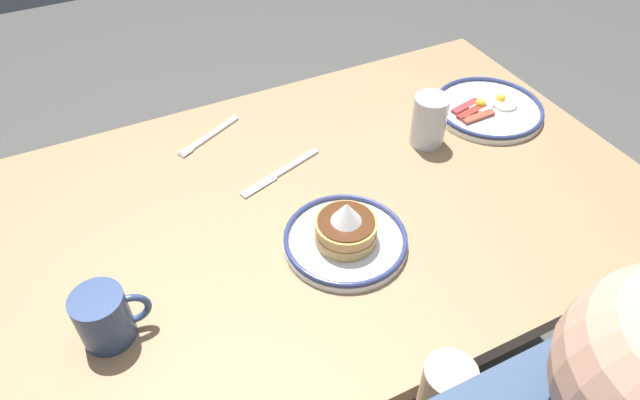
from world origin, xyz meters
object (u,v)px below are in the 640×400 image
coffee_mug (105,316)px  drinking_glass (429,123)px  butter_knife (281,172)px  plate_near_main (488,108)px  fork_near (209,136)px  plate_center_pancakes (345,235)px

coffee_mug → drinking_glass: bearing=-164.8°
butter_knife → plate_near_main: bearing=178.4°
plate_near_main → butter_knife: plate_near_main is taller
drinking_glass → fork_near: size_ratio=0.70×
plate_near_main → plate_center_pancakes: plate_center_pancakes is taller
plate_near_main → butter_knife: size_ratio=1.25×
plate_near_main → coffee_mug: size_ratio=2.22×
plate_near_main → drinking_glass: size_ratio=2.21×
plate_near_main → fork_near: 0.69m
fork_near → butter_knife: same height
drinking_glass → fork_near: bearing=-28.3°
plate_center_pancakes → fork_near: (0.13, -0.44, -0.02)m
drinking_glass → fork_near: drinking_glass is taller
coffee_mug → fork_near: size_ratio=0.70×
plate_center_pancakes → butter_knife: bearing=-83.9°
coffee_mug → drinking_glass: size_ratio=1.00×
coffee_mug → drinking_glass: (-0.77, -0.21, 0.00)m
coffee_mug → drinking_glass: drinking_glass is taller
fork_near → butter_knife: 0.22m
butter_knife → drinking_glass: bearing=172.3°
plate_center_pancakes → fork_near: size_ratio=1.38×
drinking_glass → butter_knife: size_ratio=0.57×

